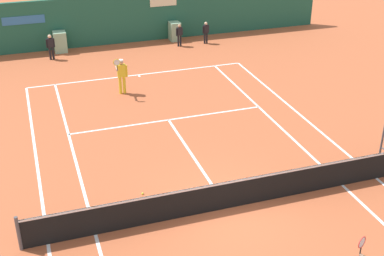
% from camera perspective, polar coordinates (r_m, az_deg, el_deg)
% --- Properties ---
extents(ground_plane, '(80.00, 80.00, 0.01)m').
position_cam_1_polar(ground_plane, '(16.61, 3.11, -7.52)').
color(ground_plane, '#B25633').
extents(tennis_net, '(12.10, 0.10, 1.07)m').
position_cam_1_polar(tennis_net, '(15.89, 3.91, -7.12)').
color(tennis_net, '#4C4C51').
rests_on(tennis_net, ground_plane).
extents(sponsor_back_wall, '(25.00, 1.02, 2.76)m').
position_cam_1_polar(sponsor_back_wall, '(30.61, -8.27, 11.42)').
color(sponsor_back_wall, '#1E5642').
rests_on(sponsor_back_wall, ground_plane).
extents(player_on_baseline, '(0.69, 0.67, 1.84)m').
position_cam_1_polar(player_on_baseline, '(23.68, -7.62, 5.87)').
color(player_on_baseline, yellow).
rests_on(player_on_baseline, ground_plane).
extents(ball_kid_left_post, '(0.45, 0.20, 1.35)m').
position_cam_1_polar(ball_kid_left_post, '(28.80, -15.02, 8.63)').
color(ball_kid_left_post, black).
rests_on(ball_kid_left_post, ground_plane).
extents(ball_kid_right_post, '(0.41, 0.21, 1.25)m').
position_cam_1_polar(ball_kid_right_post, '(30.47, 1.50, 10.42)').
color(ball_kid_right_post, black).
rests_on(ball_kid_right_post, ground_plane).
extents(ball_kid_centre_post, '(0.42, 0.21, 1.26)m').
position_cam_1_polar(ball_kid_centre_post, '(29.99, -1.37, 10.16)').
color(ball_kid_centre_post, black).
rests_on(ball_kid_centre_post, ground_plane).
extents(tennis_ball_by_sideline, '(0.07, 0.07, 0.07)m').
position_cam_1_polar(tennis_ball_by_sideline, '(16.79, -5.36, -7.06)').
color(tennis_ball_by_sideline, '#CCE033').
rests_on(tennis_ball_by_sideline, ground_plane).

